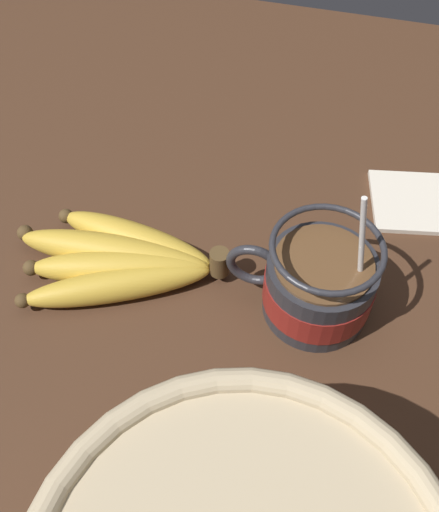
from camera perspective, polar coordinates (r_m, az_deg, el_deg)
table at (r=59.86cm, az=3.15°, el=-4.75°), size 113.79×113.79×3.73cm
coffee_mug at (r=54.97cm, az=9.84°, el=-2.64°), size 14.08×10.52×16.33cm
banana_bunch at (r=59.34cm, az=-9.78°, el=-0.35°), size 23.02×14.48×4.23cm
napkin at (r=70.03cm, az=20.34°, el=5.01°), size 14.90×11.73×0.60cm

